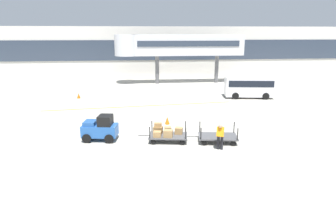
% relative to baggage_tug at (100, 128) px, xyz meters
% --- Properties ---
extents(ground_plane, '(120.00, 120.00, 0.00)m').
position_rel_baggage_tug_xyz_m(ground_plane, '(4.27, 0.81, -0.75)').
color(ground_plane, '#B2ADA0').
extents(apron_lead_line, '(16.94, 1.90, 0.01)m').
position_rel_baggage_tug_xyz_m(apron_lead_line, '(2.63, 8.55, -0.75)').
color(apron_lead_line, yellow).
rests_on(apron_lead_line, ground_plane).
extents(terminal_building, '(62.85, 2.51, 7.25)m').
position_rel_baggage_tug_xyz_m(terminal_building, '(4.27, 26.79, 2.88)').
color(terminal_building, beige).
rests_on(terminal_building, ground_plane).
extents(jet_bridge, '(16.31, 3.00, 6.18)m').
position_rel_baggage_tug_xyz_m(jet_bridge, '(7.22, 20.80, 4.08)').
color(jet_bridge, silver).
rests_on(jet_bridge, ground_plane).
extents(baggage_tug, '(2.25, 1.51, 1.58)m').
position_rel_baggage_tug_xyz_m(baggage_tug, '(0.00, 0.00, 0.00)').
color(baggage_tug, '#2659A5').
rests_on(baggage_tug, ground_plane).
extents(baggage_cart_lead, '(3.08, 1.74, 1.10)m').
position_rel_baggage_tug_xyz_m(baggage_cart_lead, '(4.02, -0.60, -0.24)').
color(baggage_cart_lead, '#4C4C4F').
rests_on(baggage_cart_lead, ground_plane).
extents(baggage_cart_middle, '(3.08, 1.74, 1.10)m').
position_rel_baggage_tug_xyz_m(baggage_cart_middle, '(7.07, -1.12, -0.41)').
color(baggage_cart_middle, '#4C4C4F').
rests_on(baggage_cart_middle, ground_plane).
extents(baggage_handler, '(0.53, 0.54, 1.56)m').
position_rel_baggage_tug_xyz_m(baggage_handler, '(6.87, -2.33, 0.11)').
color(baggage_handler, black).
rests_on(baggage_handler, ground_plane).
extents(shuttle_van, '(5.03, 2.59, 2.10)m').
position_rel_baggage_tug_xyz_m(shuttle_van, '(13.62, 11.13, 0.48)').
color(shuttle_van, silver).
rests_on(shuttle_van, ground_plane).
extents(safety_cone_near, '(0.36, 0.36, 0.55)m').
position_rel_baggage_tug_xyz_m(safety_cone_near, '(-3.54, 12.60, -0.48)').
color(safety_cone_near, '#EA590F').
rests_on(safety_cone_near, ground_plane).
extents(safety_cone_far, '(0.36, 0.36, 0.55)m').
position_rel_baggage_tug_xyz_m(safety_cone_far, '(4.43, 2.88, -0.48)').
color(safety_cone_far, '#EA590F').
rests_on(safety_cone_far, ground_plane).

